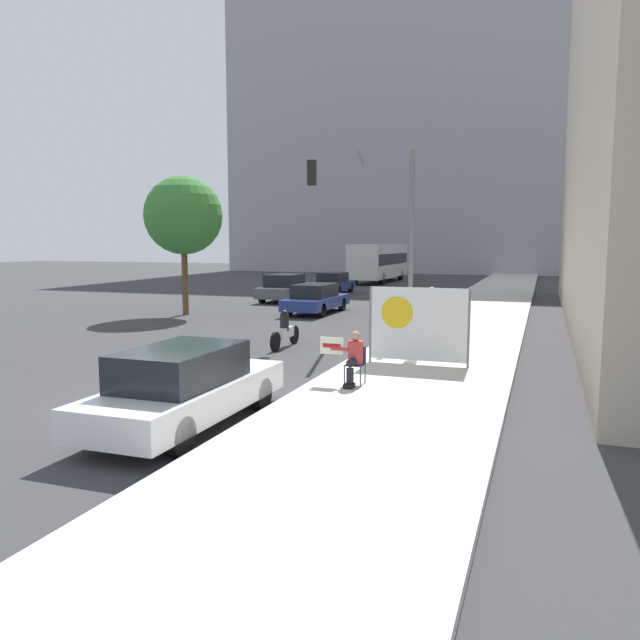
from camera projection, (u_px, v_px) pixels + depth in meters
name	position (u px, v px, depth m)	size (l,w,h in m)	color
ground_plane	(170.00, 404.00, 12.91)	(160.00, 160.00, 0.00)	#38383A
sidewalk_curb	(470.00, 322.00, 25.41)	(4.36, 90.00, 0.17)	beige
building_backdrop_far	(463.00, 101.00, 68.52)	(52.00, 12.00, 37.70)	#99999E
seated_protester	(353.00, 356.00, 13.82)	(1.00, 0.77, 1.19)	#474C56
jogger_on_sidewalk	(416.00, 326.00, 17.17)	(0.34, 0.34, 1.69)	#756651
pedestrian_behind	(431.00, 315.00, 19.17)	(0.34, 0.34, 1.80)	#334775
protest_banner	(418.00, 324.00, 16.06)	(2.61, 0.06, 2.00)	slate
traffic_light_pole	(375.00, 210.00, 21.39)	(3.61, 3.37, 6.26)	slate
parked_car_curbside	(185.00, 387.00, 11.21)	(1.76, 4.74, 1.47)	white
car_on_road_nearest	(316.00, 299.00, 29.29)	(1.80, 4.80, 1.40)	navy
car_on_road_midblock	(285.00, 288.00, 35.41)	(1.87, 4.58, 1.54)	#565B60
car_on_road_distant	(333.00, 283.00, 40.76)	(1.71, 4.42, 1.39)	navy
city_bus_on_road	(379.00, 260.00, 52.42)	(2.56, 10.78, 3.18)	silver
motorcycle_on_road	(285.00, 331.00, 19.75)	(0.28, 2.14, 1.20)	white
street_tree_near_curb	(183.00, 216.00, 28.35)	(3.56, 3.56, 6.33)	brown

